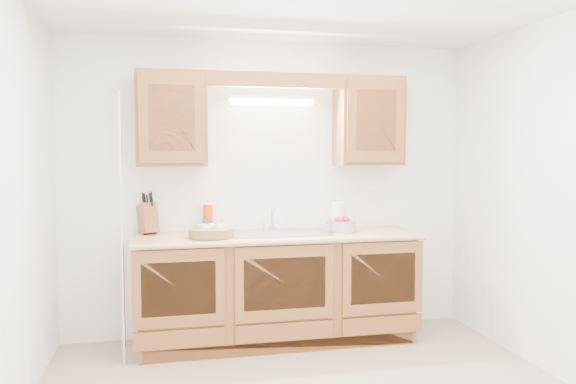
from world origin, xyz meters
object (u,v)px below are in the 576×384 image
object	(u,v)px
knife_block	(148,218)
apple_bowl	(341,225)
fruit_basket	(211,231)
paper_towel	(339,217)

from	to	relation	value
knife_block	apple_bowl	bearing A→B (deg)	-32.72
fruit_basket	apple_bowl	size ratio (longest dim) A/B	1.28
fruit_basket	knife_block	size ratio (longest dim) A/B	1.12
fruit_basket	paper_towel	xyz separation A→B (m)	(1.08, 0.14, 0.07)
knife_block	apple_bowl	xyz separation A→B (m)	(1.57, -0.24, -0.07)
fruit_basket	knife_block	bearing A→B (deg)	147.21
paper_towel	fruit_basket	bearing A→B (deg)	-172.53
fruit_basket	knife_block	distance (m)	0.59
knife_block	apple_bowl	size ratio (longest dim) A/B	1.14
fruit_basket	knife_block	xyz separation A→B (m)	(-0.49, 0.32, 0.08)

